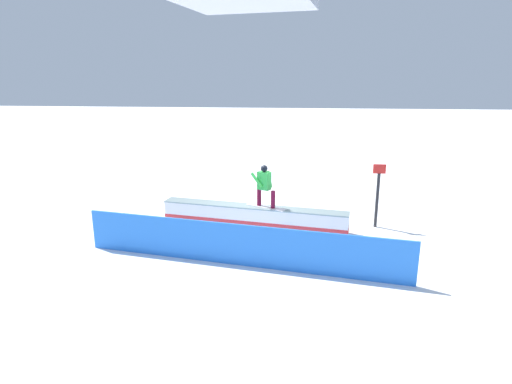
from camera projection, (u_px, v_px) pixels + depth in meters
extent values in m
plane|color=white|center=(253.00, 226.00, 13.96)|extent=(120.00, 120.00, 0.00)
cube|color=white|center=(253.00, 217.00, 13.87)|extent=(6.22, 1.48, 0.66)
cube|color=red|center=(253.00, 221.00, 13.91)|extent=(6.23, 1.49, 0.16)
cube|color=gray|center=(253.00, 207.00, 13.78)|extent=(6.23, 1.54, 0.04)
cube|color=silver|center=(266.00, 207.00, 13.66)|extent=(1.39, 0.91, 0.01)
cylinder|color=maroon|center=(259.00, 197.00, 13.73)|extent=(0.19, 0.19, 0.57)
cylinder|color=maroon|center=(273.00, 200.00, 13.44)|extent=(0.19, 0.19, 0.57)
cube|color=green|center=(264.00, 181.00, 13.47)|extent=(0.47, 0.40, 0.58)
sphere|color=black|center=(264.00, 168.00, 13.37)|extent=(0.22, 0.22, 0.22)
cylinder|color=green|center=(257.00, 180.00, 13.43)|extent=(0.44, 0.29, 0.46)
cylinder|color=green|center=(269.00, 179.00, 13.54)|extent=(0.23, 0.18, 0.56)
cube|color=#2978EF|center=(239.00, 245.00, 10.90)|extent=(8.69, 1.45, 1.13)
cylinder|color=#262628|center=(377.00, 201.00, 13.68)|extent=(0.10, 0.10, 1.81)
cube|color=red|center=(379.00, 169.00, 13.41)|extent=(0.40, 0.04, 0.30)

